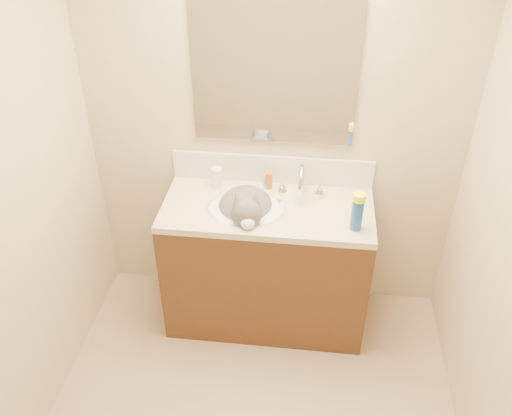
% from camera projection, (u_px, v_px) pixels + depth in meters
% --- Properties ---
extents(room_shell, '(2.24, 2.54, 2.52)m').
position_uv_depth(room_shell, '(242.00, 217.00, 1.92)').
color(room_shell, tan).
rests_on(room_shell, ground).
extents(vanity_cabinet, '(1.20, 0.55, 0.82)m').
position_uv_depth(vanity_cabinet, '(267.00, 267.00, 3.33)').
color(vanity_cabinet, '#462813').
rests_on(vanity_cabinet, ground).
extents(counter_slab, '(1.20, 0.55, 0.04)m').
position_uv_depth(counter_slab, '(267.00, 209.00, 3.08)').
color(counter_slab, beige).
rests_on(counter_slab, vanity_cabinet).
extents(basin, '(0.45, 0.36, 0.14)m').
position_uv_depth(basin, '(246.00, 218.00, 3.10)').
color(basin, white).
rests_on(basin, vanity_cabinet).
extents(faucet, '(0.28, 0.20, 0.21)m').
position_uv_depth(faucet, '(301.00, 183.00, 3.12)').
color(faucet, silver).
rests_on(faucet, counter_slab).
extents(cat, '(0.42, 0.48, 0.34)m').
position_uv_depth(cat, '(246.00, 210.00, 3.07)').
color(cat, '#4C494C').
rests_on(cat, basin).
extents(backsplash, '(1.20, 0.02, 0.18)m').
position_uv_depth(backsplash, '(272.00, 169.00, 3.23)').
color(backsplash, silver).
rests_on(backsplash, counter_slab).
extents(mirror, '(0.90, 0.02, 0.80)m').
position_uv_depth(mirror, '(274.00, 75.00, 2.90)').
color(mirror, white).
rests_on(mirror, room_shell).
extents(pill_bottle, '(0.08, 0.08, 0.12)m').
position_uv_depth(pill_bottle, '(217.00, 178.00, 3.21)').
color(pill_bottle, white).
rests_on(pill_bottle, counter_slab).
extents(pill_label, '(0.08, 0.08, 0.04)m').
position_uv_depth(pill_label, '(217.00, 180.00, 3.22)').
color(pill_label, orange).
rests_on(pill_label, pill_bottle).
extents(silver_jar, '(0.07, 0.07, 0.07)m').
position_uv_depth(silver_jar, '(268.00, 183.00, 3.22)').
color(silver_jar, '#B7B7BC').
rests_on(silver_jar, counter_slab).
extents(amber_bottle, '(0.05, 0.05, 0.11)m').
position_uv_depth(amber_bottle, '(269.00, 181.00, 3.20)').
color(amber_bottle, '#CC5318').
rests_on(amber_bottle, counter_slab).
extents(toothbrush, '(0.06, 0.12, 0.01)m').
position_uv_depth(toothbrush, '(280.00, 201.00, 3.11)').
color(toothbrush, white).
rests_on(toothbrush, counter_slab).
extents(toothbrush_head, '(0.03, 0.04, 0.02)m').
position_uv_depth(toothbrush_head, '(280.00, 200.00, 3.11)').
color(toothbrush_head, '#609ECD').
rests_on(toothbrush_head, counter_slab).
extents(spray_can, '(0.07, 0.07, 0.17)m').
position_uv_depth(spray_can, '(357.00, 215.00, 2.85)').
color(spray_can, '#184BAC').
rests_on(spray_can, counter_slab).
extents(spray_cap, '(0.08, 0.08, 0.04)m').
position_uv_depth(spray_cap, '(359.00, 197.00, 2.79)').
color(spray_cap, '#F3FD1A').
rests_on(spray_cap, spray_can).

